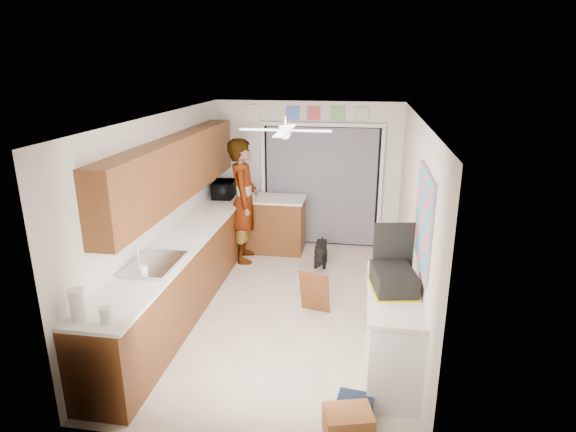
{
  "coord_description": "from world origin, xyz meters",
  "views": [
    {
      "loc": [
        0.98,
        -5.66,
        3.12
      ],
      "look_at": [
        0.0,
        0.4,
        1.15
      ],
      "focal_mm": 30.0,
      "sensor_mm": 36.0,
      "label": 1
    }
  ],
  "objects_px": {
    "suitcase": "(393,279)",
    "man": "(244,201)",
    "microwave": "(224,189)",
    "paper_towel_roll": "(78,305)",
    "dog": "(321,253)",
    "navy_crate": "(355,408)",
    "cardboard_box": "(348,424)"
  },
  "relations": [
    {
      "from": "cardboard_box",
      "to": "navy_crate",
      "type": "xyz_separation_m",
      "value": [
        0.05,
        0.25,
        -0.03
      ]
    },
    {
      "from": "paper_towel_roll",
      "to": "suitcase",
      "type": "relative_size",
      "value": 0.57
    },
    {
      "from": "man",
      "to": "microwave",
      "type": "bearing_deg",
      "value": 39.14
    },
    {
      "from": "navy_crate",
      "to": "man",
      "type": "distance_m",
      "value": 4.07
    },
    {
      "from": "microwave",
      "to": "paper_towel_roll",
      "type": "relative_size",
      "value": 1.69
    },
    {
      "from": "cardboard_box",
      "to": "dog",
      "type": "bearing_deg",
      "value": 99.12
    },
    {
      "from": "cardboard_box",
      "to": "dog",
      "type": "relative_size",
      "value": 0.75
    },
    {
      "from": "suitcase",
      "to": "dog",
      "type": "relative_size",
      "value": 0.95
    },
    {
      "from": "paper_towel_roll",
      "to": "man",
      "type": "xyz_separation_m",
      "value": [
        0.55,
        3.75,
        -0.08
      ]
    },
    {
      "from": "navy_crate",
      "to": "dog",
      "type": "xyz_separation_m",
      "value": [
        -0.64,
        3.42,
        0.12
      ]
    },
    {
      "from": "man",
      "to": "paper_towel_roll",
      "type": "bearing_deg",
      "value": 161.6
    },
    {
      "from": "suitcase",
      "to": "cardboard_box",
      "type": "height_order",
      "value": "suitcase"
    },
    {
      "from": "cardboard_box",
      "to": "navy_crate",
      "type": "height_order",
      "value": "cardboard_box"
    },
    {
      "from": "cardboard_box",
      "to": "navy_crate",
      "type": "distance_m",
      "value": 0.25
    },
    {
      "from": "microwave",
      "to": "cardboard_box",
      "type": "distance_m",
      "value": 4.79
    },
    {
      "from": "suitcase",
      "to": "cardboard_box",
      "type": "distance_m",
      "value": 1.43
    },
    {
      "from": "suitcase",
      "to": "paper_towel_roll",
      "type": "bearing_deg",
      "value": -169.69
    },
    {
      "from": "suitcase",
      "to": "dog",
      "type": "xyz_separation_m",
      "value": [
        -0.96,
        2.64,
        -0.84
      ]
    },
    {
      "from": "paper_towel_roll",
      "to": "navy_crate",
      "type": "xyz_separation_m",
      "value": [
        2.45,
        0.27,
        -0.99
      ]
    },
    {
      "from": "suitcase",
      "to": "man",
      "type": "bearing_deg",
      "value": 119.03
    },
    {
      "from": "man",
      "to": "dog",
      "type": "relative_size",
      "value": 3.7
    },
    {
      "from": "microwave",
      "to": "man",
      "type": "relative_size",
      "value": 0.25
    },
    {
      "from": "microwave",
      "to": "paper_towel_roll",
      "type": "bearing_deg",
      "value": 173.74
    },
    {
      "from": "paper_towel_roll",
      "to": "man",
      "type": "distance_m",
      "value": 3.79
    },
    {
      "from": "navy_crate",
      "to": "man",
      "type": "height_order",
      "value": "man"
    },
    {
      "from": "suitcase",
      "to": "dog",
      "type": "bearing_deg",
      "value": 99.57
    },
    {
      "from": "microwave",
      "to": "paper_towel_roll",
      "type": "distance_m",
      "value": 4.12
    },
    {
      "from": "microwave",
      "to": "suitcase",
      "type": "distance_m",
      "value": 4.06
    },
    {
      "from": "microwave",
      "to": "cardboard_box",
      "type": "relative_size",
      "value": 1.22
    },
    {
      "from": "paper_towel_roll",
      "to": "suitcase",
      "type": "distance_m",
      "value": 2.96
    },
    {
      "from": "suitcase",
      "to": "cardboard_box",
      "type": "xyz_separation_m",
      "value": [
        -0.37,
        -1.03,
        -0.92
      ]
    },
    {
      "from": "cardboard_box",
      "to": "man",
      "type": "distance_m",
      "value": 4.25
    }
  ]
}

